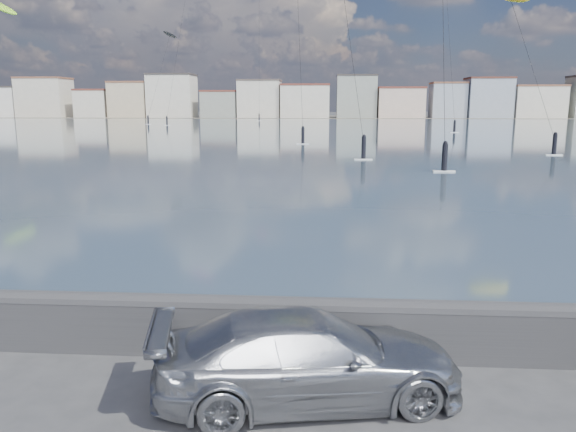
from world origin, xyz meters
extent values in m
cube|color=#345161|center=(0.00, 91.50, 0.01)|extent=(500.00, 177.00, 0.00)
cube|color=#4C473D|center=(0.00, 200.00, 0.01)|extent=(500.00, 60.00, 0.00)
cube|color=#28282B|center=(0.00, 2.70, 0.45)|extent=(400.00, 0.35, 0.90)
cylinder|color=#28282B|center=(0.00, 2.70, 0.90)|extent=(400.00, 0.36, 0.36)
cube|color=white|center=(-112.00, 186.00, 5.00)|extent=(14.00, 11.00, 10.00)
cube|color=#383330|center=(-112.00, 186.00, 10.30)|extent=(14.28, 11.22, 0.60)
cube|color=beige|center=(-96.50, 186.00, 6.50)|extent=(16.00, 12.00, 13.00)
cube|color=brown|center=(-96.50, 186.00, 13.30)|extent=(16.32, 12.24, 0.60)
cube|color=beige|center=(-79.00, 186.00, 4.50)|extent=(11.00, 10.00, 9.00)
cube|color=brown|center=(-79.00, 186.00, 9.30)|extent=(11.22, 10.20, 0.60)
cube|color=beige|center=(-66.00, 186.00, 5.75)|extent=(13.00, 11.00, 11.50)
cube|color=brown|center=(-66.00, 186.00, 11.80)|extent=(13.26, 11.22, 0.60)
cube|color=silver|center=(-51.50, 186.00, 7.00)|extent=(15.00, 12.00, 14.00)
cube|color=#383330|center=(-51.50, 186.00, 14.30)|extent=(15.30, 12.24, 0.60)
cube|color=gray|center=(-35.00, 186.00, 4.25)|extent=(12.00, 10.00, 8.50)
cube|color=brown|center=(-35.00, 186.00, 8.80)|extent=(12.24, 10.20, 0.60)
cube|color=silver|center=(-21.50, 186.00, 6.00)|extent=(14.00, 11.00, 12.00)
cube|color=#4C423D|center=(-21.50, 186.00, 12.30)|extent=(14.28, 11.22, 0.60)
cube|color=silver|center=(-6.00, 186.00, 5.25)|extent=(16.00, 13.00, 10.50)
cube|color=brown|center=(-6.00, 186.00, 10.80)|extent=(16.32, 13.26, 0.60)
cube|color=gray|center=(11.00, 186.00, 6.75)|extent=(13.00, 10.00, 13.50)
cube|color=#383330|center=(11.00, 186.00, 13.80)|extent=(13.26, 10.20, 0.60)
cube|color=beige|center=(25.50, 186.00, 4.75)|extent=(15.00, 12.00, 9.50)
cube|color=brown|center=(25.50, 186.00, 9.80)|extent=(15.30, 12.24, 0.60)
cube|color=#9EA8B7|center=(41.00, 186.00, 5.50)|extent=(11.00, 9.00, 11.00)
cube|color=brown|center=(41.00, 186.00, 11.30)|extent=(11.22, 9.18, 0.60)
cube|color=#9EA8B7|center=(54.00, 186.00, 6.25)|extent=(14.00, 11.00, 12.50)
cube|color=#562D23|center=(54.00, 186.00, 12.80)|extent=(14.28, 11.22, 0.60)
cube|color=silver|center=(69.50, 186.00, 5.00)|extent=(16.00, 12.00, 10.00)
cube|color=brown|center=(69.50, 186.00, 10.30)|extent=(16.32, 12.24, 0.60)
imported|color=#A9ACB1|center=(1.48, 1.33, 0.65)|extent=(4.74, 2.67, 1.30)
cube|color=white|center=(-16.92, 146.59, 0.05)|extent=(1.40, 0.42, 0.08)
cylinder|color=black|center=(-16.92, 146.59, 0.95)|extent=(0.36, 0.36, 1.70)
sphere|color=black|center=(-16.92, 146.59, 1.85)|extent=(0.28, 0.28, 0.28)
cylinder|color=black|center=(-17.45, 152.21, 17.69)|extent=(1.10, 11.28, 32.78)
cube|color=white|center=(9.21, 30.36, 0.05)|extent=(1.40, 0.42, 0.08)
cylinder|color=black|center=(9.21, 30.36, 0.95)|extent=(0.36, 0.36, 1.70)
sphere|color=black|center=(9.21, 30.36, 1.85)|extent=(0.28, 0.28, 0.28)
cube|color=white|center=(-1.02, 55.59, 0.05)|extent=(1.40, 0.42, 0.08)
cylinder|color=black|center=(-1.02, 55.59, 0.95)|extent=(0.36, 0.36, 1.70)
sphere|color=black|center=(-1.02, 55.59, 1.85)|extent=(0.28, 0.28, 0.28)
ellipsoid|color=black|center=(-36.60, 132.30, 20.86)|extent=(2.63, 8.63, 1.86)
cube|color=white|center=(-38.20, 117.43, 0.05)|extent=(1.40, 0.42, 0.08)
cylinder|color=black|center=(-38.20, 117.43, 0.95)|extent=(0.36, 0.36, 1.70)
sphere|color=black|center=(-38.20, 117.43, 1.85)|extent=(0.28, 0.28, 0.28)
cylinder|color=black|center=(-37.40, 124.87, 11.08)|extent=(1.64, 14.90, 19.57)
cube|color=white|center=(21.00, 43.28, 0.05)|extent=(1.40, 0.42, 0.08)
cylinder|color=black|center=(21.00, 43.28, 0.95)|extent=(0.36, 0.36, 1.70)
sphere|color=black|center=(21.00, 43.28, 1.85)|extent=(0.28, 0.28, 0.28)
cylinder|color=black|center=(20.08, 48.41, 8.34)|extent=(1.88, 10.28, 14.10)
cube|color=white|center=(-32.22, 111.42, 0.05)|extent=(1.40, 0.42, 0.08)
cylinder|color=black|center=(-32.22, 111.42, 0.95)|extent=(0.36, 0.36, 1.70)
sphere|color=black|center=(-32.22, 111.42, 1.85)|extent=(0.28, 0.28, 0.28)
cylinder|color=black|center=(-30.52, 117.99, 19.01)|extent=(3.43, 13.18, 35.44)
cube|color=white|center=(21.33, 83.55, 0.05)|extent=(1.40, 0.42, 0.08)
cylinder|color=black|center=(21.33, 83.55, 0.95)|extent=(0.36, 0.36, 1.70)
sphere|color=black|center=(21.33, 83.55, 1.85)|extent=(0.28, 0.28, 0.28)
cylinder|color=black|center=(20.53, 89.86, 19.54)|extent=(1.63, 12.66, 36.50)
cube|color=white|center=(4.52, 38.10, 0.05)|extent=(1.40, 0.42, 0.08)
cylinder|color=black|center=(4.52, 38.10, 0.95)|extent=(0.36, 0.36, 1.70)
sphere|color=black|center=(4.52, 38.10, 1.85)|extent=(0.28, 0.28, 0.28)
cylinder|color=black|center=(3.09, 44.27, 12.11)|extent=(2.89, 12.38, 21.64)
camera|label=1|loc=(1.73, -6.23, 4.23)|focal=35.00mm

